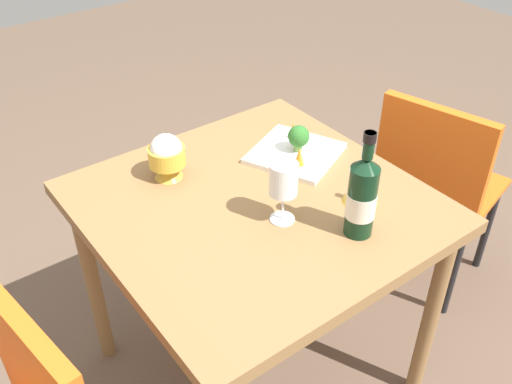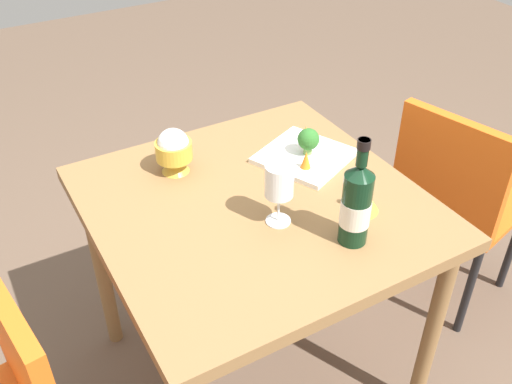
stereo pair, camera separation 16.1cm
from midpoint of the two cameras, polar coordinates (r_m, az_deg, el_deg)
The scene contains 11 objects.
ground_plane at distance 2.17m, azimuth 2.22°, elevation -17.13°, with size 8.00×8.00×0.00m, color brown.
dining_table at distance 1.68m, azimuth 2.74°, elevation -3.37°, with size 0.90×0.90×0.76m.
chair_near_window at distance 2.19m, azimuth 20.97°, elevation -0.11°, with size 0.49×0.49×0.85m.
wine_bottle at distance 1.46m, azimuth 13.00°, elevation -1.27°, with size 0.08×0.08×0.30m.
wine_glass at distance 1.48m, azimuth 5.43°, elevation 0.86°, with size 0.08×0.08×0.18m.
rice_bowl at distance 1.71m, azimuth -5.47°, elevation 4.06°, with size 0.11×0.11×0.14m.
rice_bowl_lid at distance 1.61m, azimuth 13.22°, elevation -0.73°, with size 0.10×0.10×0.09m.
serving_plate at distance 1.82m, azimuth 7.34°, elevation 3.45°, with size 0.33×0.33×0.02m.
broccoli_floret at distance 1.79m, azimuth 7.77°, elevation 5.05°, with size 0.07×0.07×0.09m.
carrot_garnish_left at distance 1.73m, azimuth 7.61°, elevation 3.08°, with size 0.03×0.03×0.05m.
carrot_garnish_right at distance 1.87m, azimuth 7.38°, elevation 5.66°, with size 0.03×0.03×0.05m.
Camera 2 is at (-1.13, 0.65, 1.74)m, focal length 40.56 mm.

